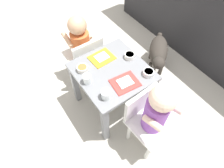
% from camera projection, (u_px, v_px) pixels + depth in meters
% --- Properties ---
extents(ground_plane, '(7.00, 7.00, 0.00)m').
position_uv_depth(ground_plane, '(112.00, 104.00, 1.73)').
color(ground_plane, '#B2ADA3').
extents(kitchen_cabinet_back, '(2.20, 0.30, 0.86)m').
position_uv_depth(kitchen_cabinet_back, '(211.00, 20.00, 1.77)').
color(kitchen_cabinet_back, '#232326').
rests_on(kitchen_cabinet_back, ground).
extents(dining_table, '(0.50, 0.49, 0.46)m').
position_uv_depth(dining_table, '(112.00, 79.00, 1.44)').
color(dining_table, slate).
rests_on(dining_table, ground).
extents(seated_child_left, '(0.28, 0.28, 0.66)m').
position_uv_depth(seated_child_left, '(81.00, 43.00, 1.59)').
color(seated_child_left, silver).
rests_on(seated_child_left, ground).
extents(seated_child_right, '(0.30, 0.30, 0.70)m').
position_uv_depth(seated_child_right, '(155.00, 111.00, 1.18)').
color(seated_child_right, silver).
rests_on(seated_child_right, ground).
extents(dog, '(0.40, 0.40, 0.32)m').
position_uv_depth(dog, '(158.00, 52.00, 1.82)').
color(dog, '#332D28').
rests_on(dog, ground).
extents(food_tray_left, '(0.15, 0.18, 0.02)m').
position_uv_depth(food_tray_left, '(102.00, 58.00, 1.43)').
color(food_tray_left, gold).
rests_on(food_tray_left, dining_table).
extents(food_tray_right, '(0.16, 0.19, 0.02)m').
position_uv_depth(food_tray_right, '(125.00, 83.00, 1.29)').
color(food_tray_right, red).
rests_on(food_tray_right, dining_table).
extents(water_cup_left, '(0.06, 0.06, 0.07)m').
position_uv_depth(water_cup_left, '(87.00, 79.00, 1.28)').
color(water_cup_left, white).
rests_on(water_cup_left, dining_table).
extents(water_cup_right, '(0.07, 0.07, 0.06)m').
position_uv_depth(water_cup_right, '(106.00, 95.00, 1.21)').
color(water_cup_right, white).
rests_on(water_cup_right, dining_table).
extents(veggie_bowl_near, '(0.08, 0.08, 0.03)m').
position_uv_depth(veggie_bowl_near, '(82.00, 68.00, 1.35)').
color(veggie_bowl_near, silver).
rests_on(veggie_bowl_near, dining_table).
extents(veggie_bowl_far, '(0.08, 0.08, 0.04)m').
position_uv_depth(veggie_bowl_far, '(130.00, 56.00, 1.42)').
color(veggie_bowl_far, white).
rests_on(veggie_bowl_far, dining_table).
extents(cereal_bowl_right_side, '(0.08, 0.08, 0.03)m').
position_uv_depth(cereal_bowl_right_side, '(148.00, 73.00, 1.32)').
color(cereal_bowl_right_side, white).
rests_on(cereal_bowl_right_side, dining_table).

